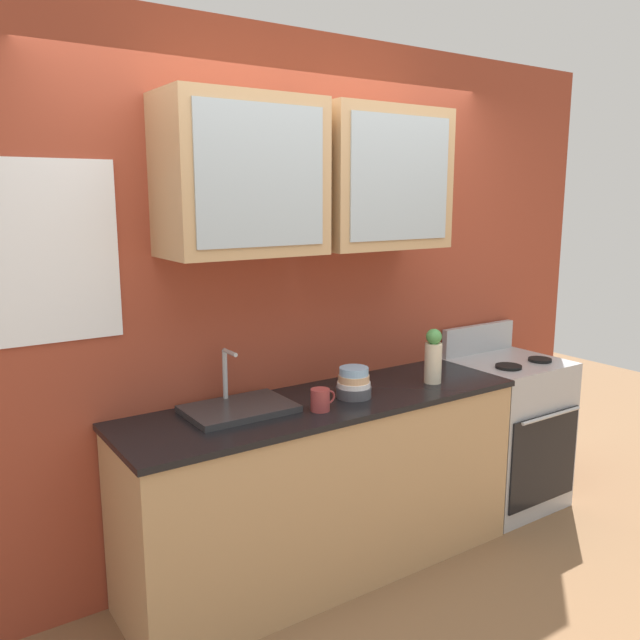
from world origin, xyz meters
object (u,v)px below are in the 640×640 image
object	(u,v)px
stove_range	(506,431)
cup_near_sink	(321,400)
bowl_stack	(354,383)
vase	(433,357)
sink_faucet	(238,407)

from	to	relation	value
stove_range	cup_near_sink	size ratio (longest dim) A/B	8.48
bowl_stack	vase	xyz separation A→B (m)	(0.50, -0.04, 0.07)
vase	sink_faucet	bearing A→B (deg)	171.82
vase	cup_near_sink	world-z (taller)	vase
sink_faucet	cup_near_sink	xyz separation A→B (m)	(0.33, -0.20, 0.03)
stove_range	sink_faucet	xyz separation A→B (m)	(-1.79, 0.08, 0.47)
sink_faucet	vase	xyz separation A→B (m)	(1.08, -0.16, 0.12)
sink_faucet	vase	world-z (taller)	vase
sink_faucet	bowl_stack	world-z (taller)	sink_faucet
bowl_stack	cup_near_sink	distance (m)	0.27
cup_near_sink	sink_faucet	bearing A→B (deg)	148.34
cup_near_sink	vase	bearing A→B (deg)	3.43
bowl_stack	vase	size ratio (longest dim) A/B	0.60
stove_range	cup_near_sink	bearing A→B (deg)	-175.38
sink_faucet	bowl_stack	distance (m)	0.59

